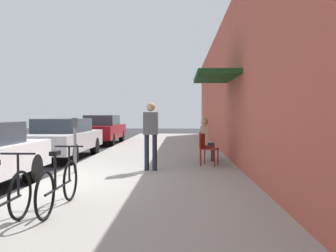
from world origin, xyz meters
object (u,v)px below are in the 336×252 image
(cafe_chair_0, at_px, (207,147))
(cafe_chair_1, at_px, (204,144))
(bicycle_0, at_px, (59,185))
(parked_car_2, at_px, (102,129))
(pedestrian_standing, at_px, (151,131))
(seated_patron_1, at_px, (206,138))
(bicycle_1, at_px, (0,203))
(parked_car_1, at_px, (62,138))
(parking_meter, at_px, (75,141))

(cafe_chair_0, bearing_deg, cafe_chair_1, 90.26)
(bicycle_0, height_order, cafe_chair_0, bicycle_0)
(cafe_chair_1, bearing_deg, parked_car_2, 123.24)
(cafe_chair_1, bearing_deg, pedestrian_standing, -128.29)
(bicycle_0, xyz_separation_m, cafe_chair_0, (2.51, 4.48, 0.14))
(bicycle_0, distance_m, seated_patron_1, 6.02)
(pedestrian_standing, bearing_deg, cafe_chair_1, 51.71)
(pedestrian_standing, bearing_deg, parked_car_2, 109.99)
(cafe_chair_0, distance_m, seated_patron_1, 0.97)
(cafe_chair_0, bearing_deg, bicycle_1, -117.21)
(parked_car_1, bearing_deg, cafe_chair_1, -15.01)
(parked_car_1, relative_size, pedestrian_standing, 2.59)
(bicycle_0, height_order, pedestrian_standing, pedestrian_standing)
(parked_car_1, distance_m, parking_meter, 3.90)
(parked_car_2, distance_m, parking_meter, 9.72)
(seated_patron_1, bearing_deg, parked_car_2, 123.55)
(parking_meter, height_order, bicycle_0, parking_meter)
(bicycle_1, bearing_deg, cafe_chair_0, 62.79)
(cafe_chair_0, height_order, pedestrian_standing, pedestrian_standing)
(parked_car_1, xyz_separation_m, cafe_chair_0, (4.79, -2.24, -0.09))
(parked_car_1, bearing_deg, pedestrian_standing, -43.24)
(bicycle_1, bearing_deg, seated_patron_1, 65.91)
(parking_meter, relative_size, cafe_chair_1, 1.52)
(bicycle_1, bearing_deg, parking_meter, 95.43)
(parked_car_1, relative_size, bicycle_0, 2.57)
(bicycle_0, bearing_deg, seated_patron_1, 64.76)
(parking_meter, relative_size, cafe_chair_0, 1.52)
(seated_patron_1, distance_m, pedestrian_standing, 2.41)
(parked_car_2, distance_m, cafe_chair_0, 9.55)
(parked_car_1, bearing_deg, bicycle_1, -75.92)
(parked_car_1, height_order, parked_car_2, parked_car_2)
(bicycle_0, xyz_separation_m, pedestrian_standing, (1.04, 3.59, 0.64))
(seated_patron_1, relative_size, pedestrian_standing, 0.76)
(bicycle_0, bearing_deg, bicycle_1, -107.77)
(parking_meter, height_order, cafe_chair_0, parking_meter)
(parked_car_1, xyz_separation_m, parking_meter, (1.55, -3.57, 0.17))
(cafe_chair_1, bearing_deg, parking_meter, -144.74)
(parked_car_2, bearing_deg, bicycle_0, -79.84)
(bicycle_1, xyz_separation_m, cafe_chair_0, (2.84, 5.53, 0.14))
(bicycle_1, height_order, pedestrian_standing, pedestrian_standing)
(parking_meter, distance_m, bicycle_0, 3.26)
(bicycle_0, relative_size, cafe_chair_1, 1.97)
(bicycle_1, distance_m, pedestrian_standing, 4.88)
(parked_car_1, relative_size, cafe_chair_0, 5.06)
(parking_meter, xyz_separation_m, pedestrian_standing, (1.78, 0.44, 0.23))
(parked_car_2, height_order, parking_meter, parked_car_2)
(seated_patron_1, bearing_deg, parking_meter, -145.30)
(pedestrian_standing, bearing_deg, cafe_chair_0, 31.28)
(bicycle_1, bearing_deg, bicycle_0, 72.23)
(parked_car_2, height_order, cafe_chair_0, parked_car_2)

